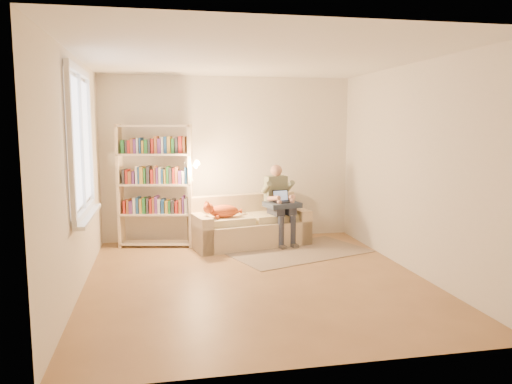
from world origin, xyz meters
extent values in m
plane|color=olive|center=(0.00, 0.00, 0.00)|extent=(4.50, 4.50, 0.00)
cube|color=white|center=(0.00, 0.00, 2.60)|extent=(4.00, 4.50, 0.02)
cube|color=silver|center=(-2.00, 0.00, 1.30)|extent=(0.02, 4.50, 2.60)
cube|color=silver|center=(2.00, 0.00, 1.30)|extent=(0.02, 4.50, 2.60)
cube|color=silver|center=(0.00, 2.25, 1.30)|extent=(4.00, 0.02, 2.60)
cube|color=silver|center=(0.00, -2.25, 1.30)|extent=(4.00, 0.02, 2.60)
plane|color=white|center=(-1.97, 0.20, 1.65)|extent=(0.00, 1.50, 1.50)
cube|color=white|center=(-1.96, 0.20, 2.44)|extent=(0.05, 1.50, 0.08)
cube|color=white|center=(-1.96, 0.20, 0.86)|extent=(0.05, 1.50, 0.08)
cube|color=white|center=(-1.96, 0.20, 1.65)|extent=(0.04, 0.05, 1.50)
cube|color=white|center=(-1.92, 0.20, 0.81)|extent=(0.12, 1.52, 0.04)
cube|color=beige|center=(0.24, 1.70, 0.19)|extent=(1.89, 1.14, 0.37)
cube|color=beige|center=(0.18, 2.00, 0.56)|extent=(1.76, 0.54, 0.38)
cube|color=beige|center=(-0.53, 1.54, 0.26)|extent=(0.34, 0.81, 0.53)
cube|color=beige|center=(1.02, 1.86, 0.26)|extent=(0.34, 0.81, 0.53)
cube|color=beige|center=(-0.14, 1.57, 0.42)|extent=(0.84, 0.67, 0.11)
cube|color=beige|center=(0.64, 1.74, 0.42)|extent=(0.84, 0.67, 0.11)
cube|color=gray|center=(0.68, 1.81, 0.82)|extent=(0.36, 0.25, 0.45)
sphere|color=tan|center=(0.68, 1.79, 1.14)|extent=(0.18, 0.18, 0.18)
cube|color=#2F3342|center=(0.63, 1.58, 0.55)|extent=(0.21, 0.39, 0.14)
cube|color=#2F3342|center=(0.82, 1.62, 0.55)|extent=(0.21, 0.39, 0.14)
cylinder|color=#2F3342|center=(0.66, 1.40, 0.25)|extent=(0.10, 0.10, 0.49)
cylinder|color=#2F3342|center=(0.86, 1.44, 0.25)|extent=(0.10, 0.10, 0.49)
ellipsoid|color=orange|center=(-0.13, 1.55, 0.57)|extent=(0.47, 0.31, 0.19)
sphere|color=orange|center=(-0.37, 1.46, 0.64)|extent=(0.15, 0.15, 0.15)
cylinder|color=orange|center=(0.08, 1.64, 0.53)|extent=(0.22, 0.09, 0.06)
cube|color=#283347|center=(0.65, 1.58, 0.63)|extent=(0.57, 0.50, 0.07)
cube|color=black|center=(0.66, 1.54, 0.68)|extent=(0.29, 0.23, 0.01)
cube|color=black|center=(0.64, 1.64, 0.77)|extent=(0.26, 0.10, 0.17)
plane|color=#8CA5CC|center=(0.64, 1.64, 0.77)|extent=(0.24, 0.09, 0.23)
cube|color=beige|center=(-1.69, 2.00, 0.93)|extent=(0.09, 0.28, 1.86)
cube|color=beige|center=(-0.65, 1.80, 0.93)|extent=(0.09, 0.28, 1.86)
cube|color=beige|center=(-1.17, 1.90, 0.05)|extent=(1.14, 0.48, 0.03)
cube|color=beige|center=(-1.17, 1.90, 0.50)|extent=(1.14, 0.48, 0.03)
cube|color=beige|center=(-1.17, 1.90, 0.95)|extent=(1.14, 0.48, 0.03)
cube|color=beige|center=(-1.17, 1.90, 1.40)|extent=(1.14, 0.48, 0.03)
cube|color=beige|center=(-1.17, 1.90, 1.83)|extent=(1.14, 0.48, 0.03)
cube|color=#66337F|center=(-1.17, 1.90, 0.63)|extent=(0.97, 0.40, 0.22)
cube|color=silver|center=(-1.17, 1.90, 1.08)|extent=(0.97, 0.40, 0.22)
cube|color=#1E4C8C|center=(-1.17, 1.90, 1.53)|extent=(0.97, 0.40, 0.22)
cylinder|color=beige|center=(-0.72, 1.81, 0.99)|extent=(0.10, 0.10, 0.04)
cone|color=beige|center=(-0.59, 1.67, 1.27)|extent=(0.15, 0.17, 0.15)
cube|color=gray|center=(0.85, 1.13, 0.01)|extent=(2.24, 1.75, 0.01)
camera|label=1|loc=(-1.13, -5.71, 1.85)|focal=35.00mm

